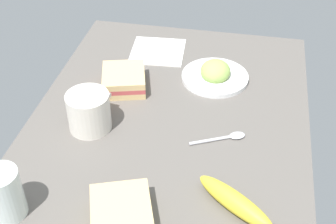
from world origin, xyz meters
TOP-DOWN VIEW (x-y plane):
  - tabletop at (0.00, 0.00)cm, footprint 90.00×64.00cm
  - plate_of_food at (19.57, -8.55)cm, footprint 17.24×17.24cm
  - coffee_mug_black at (-4.96, 16.88)cm, footprint 12.17×9.59cm
  - sandwich_main at (-29.48, 2.71)cm, footprint 14.82×14.10cm
  - sandwich_side at (11.66, 13.59)cm, footprint 14.02×13.21cm
  - glass_of_milk at (-31.40, 23.88)cm, footprint 6.97×6.97cm
  - banana at (-22.55, -17.09)cm, footprint 13.21×16.43cm
  - spoon at (-3.10, -13.69)cm, footprint 6.92×12.29cm
  - paper_napkin at (30.14, 8.89)cm, footprint 15.73×15.73cm

SIDE VIEW (x-z plane):
  - tabletop at x=0.00cm, z-range 0.00..2.00cm
  - paper_napkin at x=30.14cm, z-range 2.00..2.30cm
  - spoon at x=-3.10cm, z-range 1.98..2.78cm
  - plate_of_food at x=19.57cm, z-range 0.92..6.13cm
  - banana at x=-22.55cm, z-range 2.00..5.84cm
  - sandwich_main at x=-29.48cm, z-range 2.00..6.40cm
  - sandwich_side at x=11.66cm, z-range 2.00..6.40cm
  - glass_of_milk at x=-31.40cm, z-range 1.37..11.50cm
  - coffee_mug_black at x=-4.96cm, z-range 2.14..11.02cm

